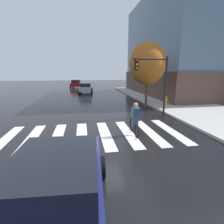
{
  "coord_description": "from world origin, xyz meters",
  "views": [
    {
      "loc": [
        -0.73,
        -8.44,
        3.18
      ],
      "look_at": [
        0.77,
        0.37,
        1.1
      ],
      "focal_mm": 27.72,
      "sensor_mm": 36.0,
      "label": 1
    }
  ],
  "objects_px": {
    "sedan_mid": "(86,88)",
    "street_tree_near": "(148,64)",
    "sedan_far": "(76,84)",
    "traffic_light_near": "(155,77)",
    "fire_hydrant": "(166,100)",
    "cyclist": "(135,119)",
    "sedan_near": "(58,188)"
  },
  "relations": [
    {
      "from": "sedan_mid",
      "to": "street_tree_near",
      "type": "bearing_deg",
      "value": -66.1
    },
    {
      "from": "sedan_far",
      "to": "street_tree_near",
      "type": "height_order",
      "value": "street_tree_near"
    },
    {
      "from": "traffic_light_near",
      "to": "fire_hydrant",
      "type": "distance_m",
      "value": 5.17
    },
    {
      "from": "sedan_mid",
      "to": "cyclist",
      "type": "distance_m",
      "value": 19.06
    },
    {
      "from": "sedan_mid",
      "to": "cyclist",
      "type": "bearing_deg",
      "value": -83.69
    },
    {
      "from": "sedan_mid",
      "to": "sedan_far",
      "type": "relative_size",
      "value": 0.95
    },
    {
      "from": "sedan_far",
      "to": "street_tree_near",
      "type": "relative_size",
      "value": 0.83
    },
    {
      "from": "sedan_near",
      "to": "street_tree_near",
      "type": "height_order",
      "value": "street_tree_near"
    },
    {
      "from": "sedan_far",
      "to": "traffic_light_near",
      "type": "bearing_deg",
      "value": -76.22
    },
    {
      "from": "cyclist",
      "to": "traffic_light_near",
      "type": "relative_size",
      "value": 0.41
    },
    {
      "from": "sedan_far",
      "to": "sedan_near",
      "type": "bearing_deg",
      "value": -88.92
    },
    {
      "from": "cyclist",
      "to": "traffic_light_near",
      "type": "bearing_deg",
      "value": 54.61
    },
    {
      "from": "fire_hydrant",
      "to": "street_tree_near",
      "type": "relative_size",
      "value": 0.14
    },
    {
      "from": "fire_hydrant",
      "to": "street_tree_near",
      "type": "distance_m",
      "value": 3.89
    },
    {
      "from": "sedan_mid",
      "to": "fire_hydrant",
      "type": "height_order",
      "value": "sedan_mid"
    },
    {
      "from": "sedan_near",
      "to": "fire_hydrant",
      "type": "relative_size",
      "value": 6.04
    },
    {
      "from": "fire_hydrant",
      "to": "sedan_mid",
      "type": "bearing_deg",
      "value": 121.39
    },
    {
      "from": "sedan_far",
      "to": "cyclist",
      "type": "bearing_deg",
      "value": -82.41
    },
    {
      "from": "sedan_near",
      "to": "street_tree_near",
      "type": "distance_m",
      "value": 13.79
    },
    {
      "from": "sedan_mid",
      "to": "traffic_light_near",
      "type": "height_order",
      "value": "traffic_light_near"
    },
    {
      "from": "sedan_far",
      "to": "street_tree_near",
      "type": "bearing_deg",
      "value": -71.96
    },
    {
      "from": "traffic_light_near",
      "to": "fire_hydrant",
      "type": "relative_size",
      "value": 5.38
    },
    {
      "from": "sedan_near",
      "to": "traffic_light_near",
      "type": "bearing_deg",
      "value": 55.94
    },
    {
      "from": "cyclist",
      "to": "street_tree_near",
      "type": "xyz_separation_m",
      "value": [
        3.21,
        6.98,
        3.02
      ]
    },
    {
      "from": "sedan_near",
      "to": "traffic_light_near",
      "type": "height_order",
      "value": "traffic_light_near"
    },
    {
      "from": "street_tree_near",
      "to": "sedan_far",
      "type": "bearing_deg",
      "value": 108.04
    },
    {
      "from": "sedan_far",
      "to": "fire_hydrant",
      "type": "distance_m",
      "value": 23.31
    },
    {
      "from": "traffic_light_near",
      "to": "street_tree_near",
      "type": "relative_size",
      "value": 0.73
    },
    {
      "from": "sedan_near",
      "to": "cyclist",
      "type": "xyz_separation_m",
      "value": [
        3.17,
        4.86,
        0.02
      ]
    },
    {
      "from": "sedan_far",
      "to": "cyclist",
      "type": "xyz_separation_m",
      "value": [
        3.8,
        -28.48,
        0.03
      ]
    },
    {
      "from": "street_tree_near",
      "to": "sedan_near",
      "type": "bearing_deg",
      "value": -118.29
    },
    {
      "from": "sedan_near",
      "to": "sedan_far",
      "type": "xyz_separation_m",
      "value": [
        -0.63,
        33.34,
        -0.0
      ]
    }
  ]
}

